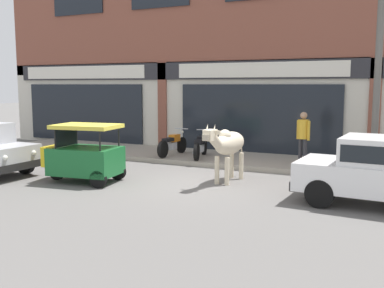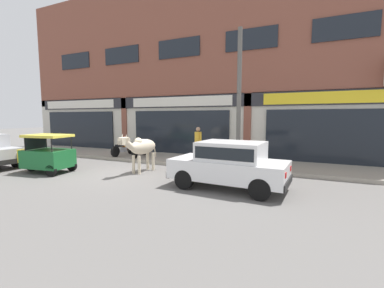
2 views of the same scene
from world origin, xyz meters
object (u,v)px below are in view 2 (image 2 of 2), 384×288
pedestrian (198,141)px  utility_pole (239,99)px  cow (142,147)px  motorcycle_1 (140,149)px  auto_rickshaw (47,156)px  car_0 (229,163)px  motorcycle_0 (124,148)px

pedestrian → utility_pole: 2.68m
cow → motorcycle_1: size_ratio=1.21×
auto_rickshaw → car_0: bearing=6.3°
utility_pole → motorcycle_0: bearing=174.8°
auto_rickshaw → utility_pole: bearing=27.5°
utility_pole → motorcycle_1: bearing=174.1°
auto_rickshaw → motorcycle_0: bearing=84.1°
cow → pedestrian: bearing=58.2°
motorcycle_1 → utility_pole: bearing=-5.9°
cow → auto_rickshaw: (-3.42, -1.61, -0.35)m
cow → motorcycle_0: (-2.99, 2.51, -0.47)m
utility_pole → auto_rickshaw: bearing=-152.5°
cow → utility_pole: size_ratio=0.39×
car_0 → auto_rickshaw: bearing=-173.7°
cow → utility_pole: bearing=29.7°
motorcycle_0 → utility_pole: utility_pole is taller
cow → utility_pole: utility_pole is taller
car_0 → auto_rickshaw: auto_rickshaw is taller
motorcycle_0 → motorcycle_1: size_ratio=1.02×
motorcycle_1 → car_0: bearing=-29.7°
car_0 → motorcycle_0: size_ratio=2.03×
car_0 → motorcycle_0: (-6.83, 3.33, -0.28)m
utility_pole → car_0: bearing=-80.8°
motorcycle_1 → pedestrian: 3.43m
motorcycle_1 → motorcycle_0: bearing=178.3°
cow → car_0: (3.84, -0.81, -0.19)m
auto_rickshaw → motorcycle_1: (1.48, 4.10, -0.12)m
car_0 → utility_pole: bearing=99.2°
car_0 → pedestrian: (-2.40, 3.14, 0.32)m
auto_rickshaw → pedestrian: (4.86, 3.94, 0.48)m
cow → auto_rickshaw: bearing=-154.7°
cow → auto_rickshaw: 3.79m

